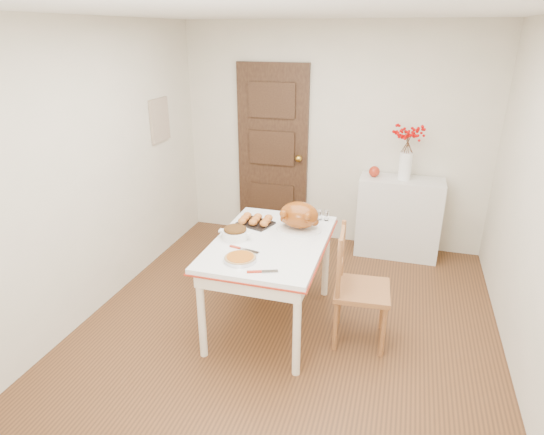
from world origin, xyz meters
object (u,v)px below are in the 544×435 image
(sideboard, at_px, (398,217))
(kitchen_table, at_px, (270,282))
(chair_oak, at_px, (362,288))
(turkey_platter, at_px, (299,216))
(pumpkin_pie, at_px, (240,258))

(sideboard, relative_size, kitchen_table, 0.68)
(kitchen_table, xyz_separation_m, chair_oak, (0.77, -0.02, 0.09))
(turkey_platter, bearing_deg, chair_oak, -43.89)
(sideboard, height_order, chair_oak, chair_oak)
(sideboard, distance_m, pumpkin_pie, 2.40)
(chair_oak, distance_m, pumpkin_pie, 1.02)
(kitchen_table, distance_m, pumpkin_pie, 0.60)
(kitchen_table, height_order, turkey_platter, turkey_platter)
(kitchen_table, distance_m, turkey_platter, 0.61)
(kitchen_table, height_order, pumpkin_pie, pumpkin_pie)
(pumpkin_pie, bearing_deg, kitchen_table, 75.23)
(chair_oak, bearing_deg, pumpkin_pie, 109.67)
(chair_oak, bearing_deg, kitchen_table, 84.09)
(kitchen_table, bearing_deg, pumpkin_pie, -104.77)
(sideboard, height_order, kitchen_table, sideboard)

